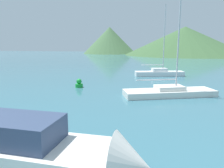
% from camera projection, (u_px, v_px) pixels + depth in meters
% --- Properties ---
extents(motorboat_near, '(8.08, 2.58, 2.45)m').
position_uv_depth(motorboat_near, '(43.00, 151.00, 7.90)').
color(motorboat_near, white).
rests_on(motorboat_near, ground_plane).
extents(sailboat_inner, '(8.00, 4.79, 10.02)m').
position_uv_depth(sailboat_inner, '(169.00, 91.00, 18.59)').
color(sailboat_inner, white).
rests_on(sailboat_inner, ground_plane).
extents(sailboat_middle, '(6.85, 3.34, 9.54)m').
position_uv_depth(sailboat_middle, '(159.00, 73.00, 30.24)').
color(sailboat_middle, white).
rests_on(sailboat_middle, ground_plane).
extents(buoy_marker, '(0.77, 0.77, 0.88)m').
position_uv_depth(buoy_marker, '(79.00, 84.00, 22.25)').
color(buoy_marker, green).
rests_on(buoy_marker, ground_plane).
extents(hill_west, '(24.33, 24.33, 12.08)m').
position_uv_depth(hill_west, '(110.00, 40.00, 101.00)').
color(hill_west, '#476B42').
rests_on(hill_west, ground_plane).
extents(hill_central, '(47.49, 47.49, 11.15)m').
position_uv_depth(hill_central, '(185.00, 41.00, 86.98)').
color(hill_central, '#3D6038').
rests_on(hill_central, ground_plane).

